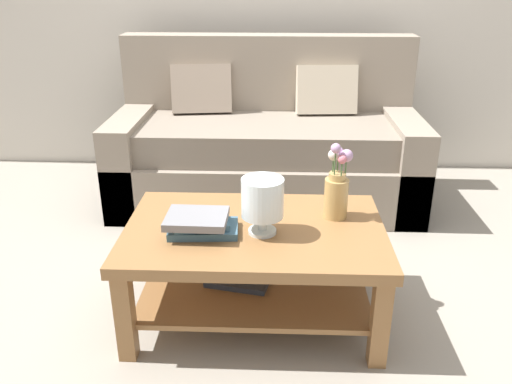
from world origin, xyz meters
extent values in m
plane|color=gray|center=(0.00, 0.00, 0.00)|extent=(10.00, 10.00, 0.00)
cube|color=gray|center=(-0.01, 0.88, 0.18)|extent=(1.98, 0.90, 0.36)
cube|color=gray|center=(-0.01, 0.85, 0.46)|extent=(1.74, 0.74, 0.20)
cube|color=gray|center=(-0.01, 1.23, 0.71)|extent=(1.98, 0.20, 0.70)
cube|color=gray|center=(-0.90, 0.88, 0.30)|extent=(0.20, 0.90, 0.60)
cube|color=gray|center=(0.88, 0.88, 0.30)|extent=(0.20, 0.90, 0.60)
cube|color=gray|center=(-0.46, 1.09, 0.72)|extent=(0.42, 0.23, 0.34)
cube|color=beige|center=(0.38, 1.09, 0.72)|extent=(0.41, 0.21, 0.34)
cube|color=olive|center=(-0.03, -0.42, 0.42)|extent=(1.11, 0.73, 0.05)
cube|color=olive|center=(-0.54, -0.73, 0.20)|extent=(0.07, 0.07, 0.40)
cube|color=olive|center=(0.47, -0.73, 0.20)|extent=(0.07, 0.07, 0.40)
cube|color=olive|center=(-0.54, -0.11, 0.20)|extent=(0.07, 0.07, 0.40)
cube|color=olive|center=(0.47, -0.11, 0.20)|extent=(0.07, 0.07, 0.40)
cube|color=olive|center=(-0.03, -0.42, 0.14)|extent=(0.99, 0.61, 0.02)
cube|color=#2D333D|center=(-0.11, -0.38, 0.16)|extent=(0.32, 0.25, 0.03)
cube|color=#3D6075|center=(-0.25, -0.48, 0.46)|extent=(0.30, 0.19, 0.03)
cube|color=#3D6075|center=(-0.26, -0.48, 0.49)|extent=(0.25, 0.19, 0.03)
cube|color=slate|center=(-0.27, -0.50, 0.52)|extent=(0.26, 0.21, 0.03)
cylinder|color=silver|center=(0.00, -0.47, 0.46)|extent=(0.12, 0.12, 0.02)
cylinder|color=silver|center=(0.00, -0.47, 0.49)|extent=(0.04, 0.04, 0.06)
cylinder|color=silver|center=(0.00, -0.47, 0.61)|extent=(0.18, 0.18, 0.16)
sphere|color=#51704C|center=(-0.02, -0.47, 0.58)|extent=(0.05, 0.05, 0.05)
sphere|color=#2D333D|center=(0.03, -0.46, 0.58)|extent=(0.05, 0.05, 0.05)
cylinder|color=tan|center=(0.32, -0.30, 0.54)|extent=(0.11, 0.11, 0.18)
cylinder|color=tan|center=(0.32, -0.30, 0.64)|extent=(0.07, 0.07, 0.03)
cylinder|color=#426638|center=(0.35, -0.30, 0.69)|extent=(0.01, 0.01, 0.06)
sphere|color=#B28CB7|center=(0.35, -0.30, 0.73)|extent=(0.06, 0.06, 0.06)
cylinder|color=#426638|center=(0.32, -0.27, 0.69)|extent=(0.01, 0.01, 0.08)
sphere|color=#B28CB7|center=(0.32, -0.27, 0.74)|extent=(0.04, 0.04, 0.04)
cylinder|color=#426638|center=(0.30, -0.29, 0.69)|extent=(0.01, 0.01, 0.06)
sphere|color=silver|center=(0.30, -0.29, 0.73)|extent=(0.05, 0.05, 0.05)
cylinder|color=#426638|center=(0.30, -0.32, 0.71)|extent=(0.01, 0.01, 0.11)
sphere|color=#B28CB7|center=(0.30, -0.32, 0.77)|extent=(0.04, 0.04, 0.04)
cylinder|color=#426638|center=(0.33, -0.34, 0.69)|extent=(0.01, 0.01, 0.06)
sphere|color=#C66B7A|center=(0.33, -0.34, 0.73)|extent=(0.04, 0.04, 0.04)
camera|label=1|loc=(0.05, -2.43, 1.47)|focal=36.87mm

